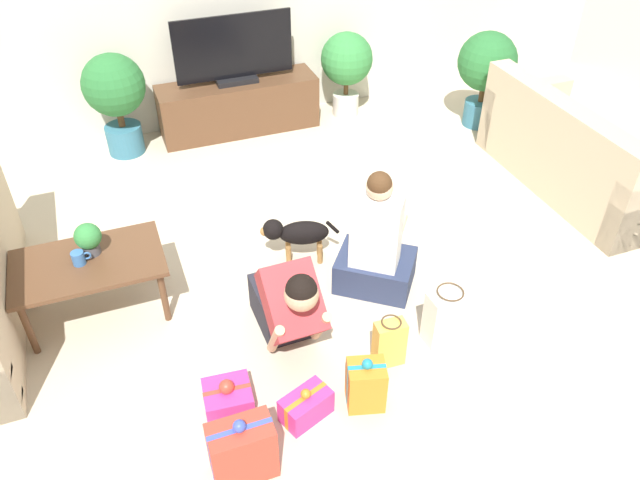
% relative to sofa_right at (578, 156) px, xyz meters
% --- Properties ---
extents(ground_plane, '(16.00, 16.00, 0.00)m').
position_rel_sofa_right_xyz_m(ground_plane, '(-2.42, -0.34, -0.29)').
color(ground_plane, beige).
extents(sofa_right, '(0.86, 1.85, 0.82)m').
position_rel_sofa_right_xyz_m(sofa_right, '(0.00, 0.00, 0.00)').
color(sofa_right, '#C6B293').
rests_on(sofa_right, ground_plane).
extents(coffee_table, '(0.94, 0.58, 0.44)m').
position_rel_sofa_right_xyz_m(coffee_table, '(-3.98, -0.18, 0.09)').
color(coffee_table, brown).
rests_on(coffee_table, ground_plane).
extents(tv_console, '(1.53, 0.43, 0.51)m').
position_rel_sofa_right_xyz_m(tv_console, '(-2.43, 2.01, -0.04)').
color(tv_console, brown).
rests_on(tv_console, ground_plane).
extents(tv, '(1.12, 0.20, 0.64)m').
position_rel_sofa_right_xyz_m(tv, '(-2.43, 2.01, 0.49)').
color(tv, black).
rests_on(tv, tv_console).
extents(potted_plant_back_left, '(0.55, 0.55, 0.95)m').
position_rel_sofa_right_xyz_m(potted_plant_back_left, '(-3.55, 1.96, 0.30)').
color(potted_plant_back_left, '#336B84').
rests_on(potted_plant_back_left, ground_plane).
extents(potted_plant_corner_right, '(0.56, 0.56, 0.94)m').
position_rel_sofa_right_xyz_m(potted_plant_corner_right, '(-0.14, 1.28, 0.31)').
color(potted_plant_corner_right, '#336B84').
rests_on(potted_plant_corner_right, ground_plane).
extents(potted_plant_back_right, '(0.52, 0.52, 0.86)m').
position_rel_sofa_right_xyz_m(potted_plant_back_right, '(-1.31, 1.96, 0.25)').
color(potted_plant_back_right, beige).
rests_on(potted_plant_back_right, ground_plane).
extents(person_kneeling, '(0.35, 0.76, 0.75)m').
position_rel_sofa_right_xyz_m(person_kneeling, '(-2.88, -0.88, 0.03)').
color(person_kneeling, '#23232D').
rests_on(person_kneeling, ground_plane).
extents(person_sitting, '(0.66, 0.63, 0.96)m').
position_rel_sofa_right_xyz_m(person_sitting, '(-2.15, -0.59, 0.04)').
color(person_sitting, '#283351').
rests_on(person_sitting, ground_plane).
extents(dog, '(0.56, 0.26, 0.37)m').
position_rel_sofa_right_xyz_m(dog, '(-2.56, -0.12, -0.05)').
color(dog, black).
rests_on(dog, ground_plane).
extents(gift_box_a, '(0.29, 0.27, 0.21)m').
position_rel_sofa_right_xyz_m(gift_box_a, '(-3.36, -1.23, -0.22)').
color(gift_box_a, '#CC3389').
rests_on(gift_box_a, ground_plane).
extents(gift_box_b, '(0.25, 0.23, 0.36)m').
position_rel_sofa_right_xyz_m(gift_box_b, '(-2.62, -1.49, -0.14)').
color(gift_box_b, orange).
rests_on(gift_box_b, ground_plane).
extents(gift_box_c, '(0.32, 0.26, 0.22)m').
position_rel_sofa_right_xyz_m(gift_box_c, '(-2.97, -1.46, -0.21)').
color(gift_box_c, '#CC3389').
rests_on(gift_box_c, ground_plane).
extents(gift_box_d, '(0.33, 0.19, 0.42)m').
position_rel_sofa_right_xyz_m(gift_box_d, '(-3.39, -1.67, -0.11)').
color(gift_box_d, red).
rests_on(gift_box_d, ground_plane).
extents(gift_bag_a, '(0.27, 0.18, 0.40)m').
position_rel_sofa_right_xyz_m(gift_bag_a, '(-1.94, -1.20, -0.10)').
color(gift_bag_a, white).
rests_on(gift_bag_a, ground_plane).
extents(gift_bag_b, '(0.19, 0.13, 0.35)m').
position_rel_sofa_right_xyz_m(gift_bag_b, '(-2.36, -1.26, -0.13)').
color(gift_bag_b, '#E5B74C').
rests_on(gift_bag_b, ground_plane).
extents(mug, '(0.12, 0.08, 0.09)m').
position_rel_sofa_right_xyz_m(mug, '(-4.02, -0.18, 0.19)').
color(mug, '#386BAD').
rests_on(mug, coffee_table).
extents(tabletop_plant, '(0.17, 0.17, 0.22)m').
position_rel_sofa_right_xyz_m(tabletop_plant, '(-3.94, -0.10, 0.27)').
color(tabletop_plant, '#4C4C51').
rests_on(tabletop_plant, coffee_table).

